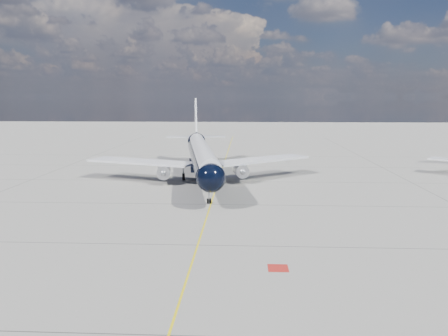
# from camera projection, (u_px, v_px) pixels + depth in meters

# --- Properties ---
(ground) EXTENTS (320.00, 320.00, 0.00)m
(ground) POSITION_uv_depth(u_px,v_px,m) (220.00, 176.00, 73.53)
(ground) COLOR gray
(ground) RESTS_ON ground
(taxiway_centerline) EXTENTS (0.16, 160.00, 0.01)m
(taxiway_centerline) POSITION_uv_depth(u_px,v_px,m) (218.00, 181.00, 68.61)
(taxiway_centerline) COLOR #DCC40B
(taxiway_centerline) RESTS_ON ground
(red_marking) EXTENTS (1.60, 1.60, 0.01)m
(red_marking) POSITION_uv_depth(u_px,v_px,m) (278.00, 268.00, 33.78)
(red_marking) COLOR maroon
(red_marking) RESTS_ON ground
(main_airliner) EXTENTS (36.28, 44.56, 12.91)m
(main_airliner) POSITION_uv_depth(u_px,v_px,m) (201.00, 155.00, 69.68)
(main_airliner) COLOR black
(main_airliner) RESTS_ON ground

